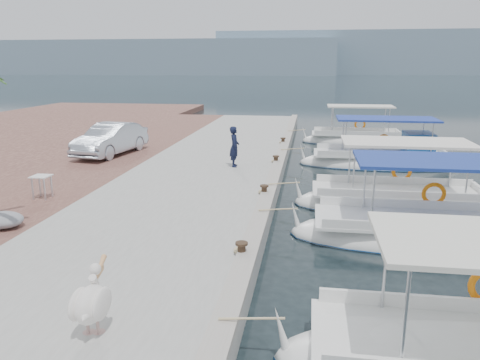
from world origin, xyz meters
name	(u,v)px	position (x,y,z in m)	size (l,w,h in m)	color
ground	(271,226)	(0.00, 0.00, 0.00)	(400.00, 400.00, 0.00)	black
concrete_quay	(207,175)	(-3.00, 5.00, 0.25)	(6.00, 40.00, 0.50)	gray
quay_curb	(276,170)	(-0.22, 5.00, 0.56)	(0.44, 40.00, 0.12)	gray
cobblestone_strip	(91,171)	(-8.00, 5.00, 0.25)	(4.00, 40.00, 0.50)	brown
distant_hills	(380,56)	(29.61, 201.49, 7.61)	(330.00, 60.00, 18.00)	#738C9F
fishing_caique_b	(430,237)	(4.32, -0.60, 0.12)	(7.46, 2.53, 2.83)	white
fishing_caique_c	(396,204)	(3.93, 2.33, 0.12)	(6.68, 2.31, 2.83)	white
fishing_caique_d	(382,162)	(4.38, 8.95, 0.19)	(7.36, 2.39, 2.83)	white
fishing_caique_e	(356,141)	(3.75, 15.36, 0.13)	(6.33, 2.08, 2.83)	white
mooring_bollards	(264,189)	(-0.35, 1.50, 0.69)	(0.28, 20.28, 0.33)	black
pelican	(91,302)	(-2.22, -6.81, 1.03)	(0.57, 1.33, 1.03)	tan
fisherman	(234,147)	(-1.99, 5.61, 1.33)	(0.60, 0.40, 1.66)	black
parked_car	(111,139)	(-8.07, 7.33, 1.22)	(1.53, 4.38, 1.44)	#AAB4C2
tarp_bundle	(2,220)	(-6.74, -2.57, 0.70)	(1.10, 0.90, 0.40)	gray
folding_table	(42,182)	(-7.20, 0.08, 1.02)	(0.55, 0.55, 0.73)	silver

